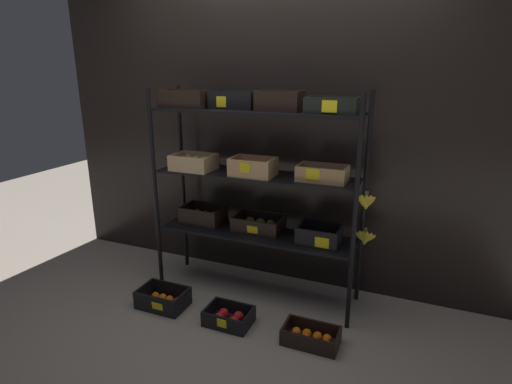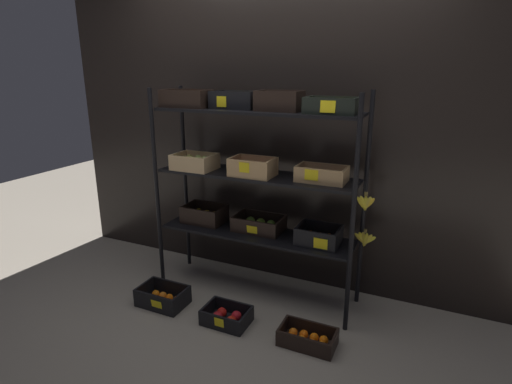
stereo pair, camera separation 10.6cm
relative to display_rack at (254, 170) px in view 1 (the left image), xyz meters
The scene contains 6 objects.
ground_plane 1.01m from the display_rack, ahead, with size 10.00×10.00×0.00m, color gray.
storefront_wall 0.49m from the display_rack, 87.80° to the left, with size 3.94×0.12×2.60m, color black.
display_rack is the anchor object (origin of this frame).
crate_ground_tangerine 1.20m from the display_rack, 140.09° to the right, with size 0.36×0.25×0.14m.
crate_ground_apple_red 1.07m from the display_rack, 89.71° to the right, with size 0.32×0.23×0.11m.
crate_ground_center_tangerine 1.23m from the display_rack, 37.77° to the right, with size 0.37×0.21×0.11m.
Camera 1 is at (1.12, -2.71, 1.73)m, focal length 28.66 mm.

